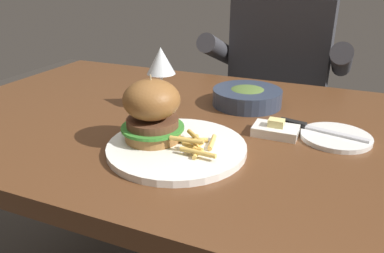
# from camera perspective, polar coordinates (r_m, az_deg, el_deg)

# --- Properties ---
(dining_table) EXTENTS (1.34, 0.81, 0.74)m
(dining_table) POSITION_cam_1_polar(r_m,az_deg,el_deg) (0.93, 1.17, -4.26)
(dining_table) COLOR #56331C
(dining_table) RESTS_ON ground
(main_plate) EXTENTS (0.28, 0.28, 0.01)m
(main_plate) POSITION_cam_1_polar(r_m,az_deg,el_deg) (0.74, -2.33, -3.23)
(main_plate) COLOR white
(main_plate) RESTS_ON dining_table
(burger_sandwich) EXTENTS (0.13, 0.13, 0.13)m
(burger_sandwich) POSITION_cam_1_polar(r_m,az_deg,el_deg) (0.74, -6.12, 2.49)
(burger_sandwich) COLOR #9E6B38
(burger_sandwich) RESTS_ON main_plate
(fries_pile) EXTENTS (0.11, 0.10, 0.03)m
(fries_pile) POSITION_cam_1_polar(r_m,az_deg,el_deg) (0.72, 0.44, -2.58)
(fries_pile) COLOR #EABC5B
(fries_pile) RESTS_ON main_plate
(wine_glass) EXTENTS (0.07, 0.07, 0.16)m
(wine_glass) POSITION_cam_1_polar(r_m,az_deg,el_deg) (0.94, -4.75, 9.50)
(wine_glass) COLOR silver
(wine_glass) RESTS_ON dining_table
(bread_plate) EXTENTS (0.15, 0.15, 0.01)m
(bread_plate) POSITION_cam_1_polar(r_m,az_deg,el_deg) (0.85, 21.09, -1.51)
(bread_plate) COLOR white
(bread_plate) RESTS_ON dining_table
(table_knife) EXTENTS (0.19, 0.06, 0.01)m
(table_knife) POSITION_cam_1_polar(r_m,az_deg,el_deg) (0.86, 18.04, -0.22)
(table_knife) COLOR silver
(table_knife) RESTS_ON bread_plate
(butter_dish) EXTENTS (0.10, 0.06, 0.04)m
(butter_dish) POSITION_cam_1_polar(r_m,az_deg,el_deg) (0.83, 12.62, -0.50)
(butter_dish) COLOR white
(butter_dish) RESTS_ON dining_table
(soup_bowl) EXTENTS (0.18, 0.18, 0.05)m
(soup_bowl) POSITION_cam_1_polar(r_m,az_deg,el_deg) (1.00, 8.39, 4.57)
(soup_bowl) COLOR #2D384C
(soup_bowl) RESTS_ON dining_table
(diner_person) EXTENTS (0.51, 0.36, 1.18)m
(diner_person) POSITION_cam_1_polar(r_m,az_deg,el_deg) (1.55, 12.72, 3.21)
(diner_person) COLOR #282833
(diner_person) RESTS_ON ground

